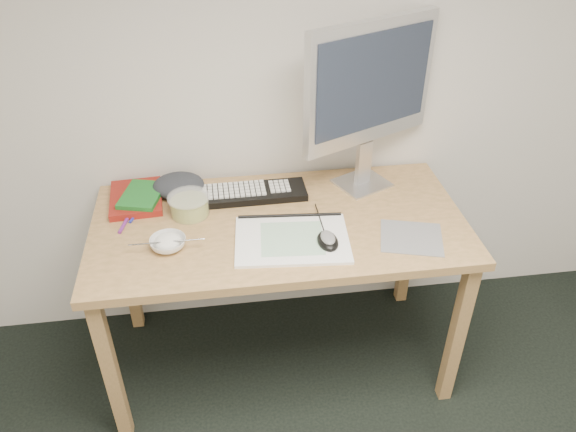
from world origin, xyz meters
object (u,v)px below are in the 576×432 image
(sketchpad, at_px, (292,240))
(monitor, at_px, (370,88))
(keyboard, at_px, (248,193))
(desk, at_px, (279,238))
(rice_bowl, at_px, (168,243))

(sketchpad, xyz_separation_m, monitor, (0.34, 0.35, 0.41))
(keyboard, bearing_deg, desk, -62.58)
(sketchpad, xyz_separation_m, rice_bowl, (-0.44, 0.02, 0.01))
(desk, relative_size, keyboard, 3.03)
(monitor, bearing_deg, desk, -175.04)
(sketchpad, xyz_separation_m, keyboard, (-0.13, 0.32, 0.01))
(sketchpad, distance_m, rice_bowl, 0.44)
(sketchpad, distance_m, keyboard, 0.34)
(desk, distance_m, sketchpad, 0.16)
(keyboard, xyz_separation_m, monitor, (0.47, 0.03, 0.41))
(desk, relative_size, monitor, 2.08)
(desk, bearing_deg, keyboard, 118.24)
(desk, distance_m, rice_bowl, 0.43)
(sketchpad, relative_size, keyboard, 0.87)
(desk, xyz_separation_m, rice_bowl, (-0.41, -0.11, 0.10))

